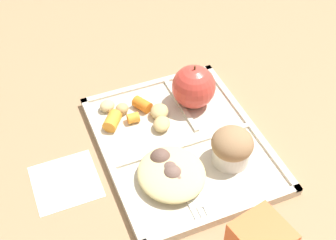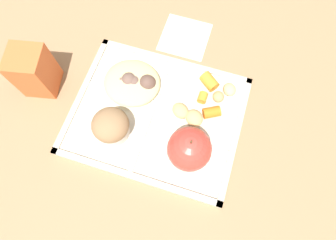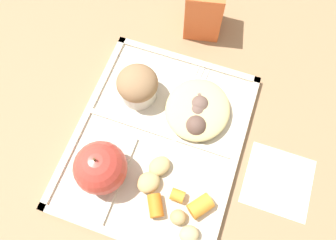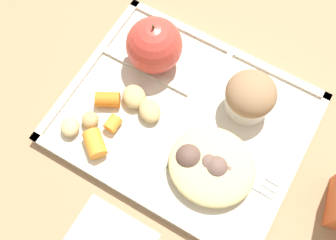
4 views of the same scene
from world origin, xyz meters
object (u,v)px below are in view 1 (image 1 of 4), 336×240
green_apple (194,87)px  plastic_fork (188,188)px  lunch_tray (182,144)px  bran_muffin (232,147)px

green_apple → plastic_fork: size_ratio=0.57×
plastic_fork → lunch_tray: bearing=162.2°
plastic_fork → green_apple: bearing=153.3°
lunch_tray → bran_muffin: size_ratio=4.83×
lunch_tray → plastic_fork: size_ratio=2.18×
lunch_tray → plastic_fork: lunch_tray is taller
lunch_tray → bran_muffin: bran_muffin is taller
plastic_fork → bran_muffin: bearing=106.6°
bran_muffin → plastic_fork: (0.03, -0.09, -0.03)m
lunch_tray → plastic_fork: 0.11m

